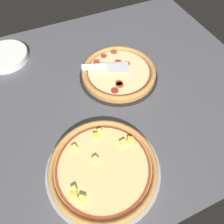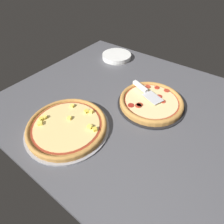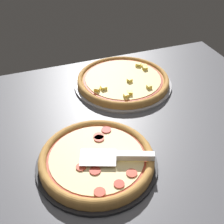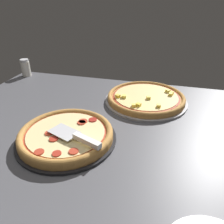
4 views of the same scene
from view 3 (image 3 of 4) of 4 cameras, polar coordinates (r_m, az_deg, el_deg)
name	(u,v)px [view 3 (image 3 of 4)]	position (r cm, az deg, el deg)	size (l,w,h in cm)	color
ground_plane	(118,150)	(106.39, 1.04, -6.90)	(145.37, 121.82, 3.60)	#4C4C51
pizza_pan_front	(97,164)	(98.77, -2.79, -9.46)	(37.97, 37.97, 1.00)	black
pizza_front	(97,159)	(97.15, -2.82, -8.55)	(35.69, 35.69, 3.47)	#B77F3D
pizza_pan_back	(123,84)	(135.23, 2.02, 5.20)	(41.72, 41.72, 1.00)	#939399
pizza_back	(123,80)	(134.16, 2.04, 5.92)	(39.22, 39.22, 3.62)	#B77F3D
serving_spatula	(125,156)	(94.38, 2.47, -8.10)	(22.50, 12.28, 2.00)	silver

